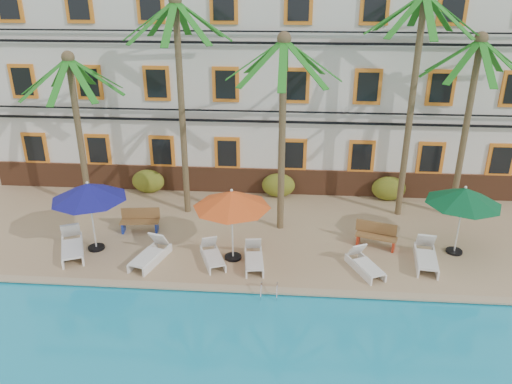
# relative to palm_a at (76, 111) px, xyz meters

# --- Properties ---
(ground) EXTENTS (100.00, 100.00, 0.00)m
(ground) POSITION_rel_palm_a_xyz_m (7.23, -4.64, -4.58)
(ground) COLOR #384C23
(ground) RESTS_ON ground
(pool_deck) EXTENTS (30.00, 12.00, 0.25)m
(pool_deck) POSITION_rel_palm_a_xyz_m (7.23, 0.36, -4.46)
(pool_deck) COLOR tan
(pool_deck) RESTS_ON ground
(pool_coping) EXTENTS (30.00, 0.35, 0.06)m
(pool_coping) POSITION_rel_palm_a_xyz_m (7.23, -5.54, -4.30)
(pool_coping) COLOR tan
(pool_coping) RESTS_ON pool_deck
(hotel_building) EXTENTS (25.40, 6.44, 10.22)m
(hotel_building) POSITION_rel_palm_a_xyz_m (7.23, 5.34, 0.79)
(hotel_building) COLOR silver
(hotel_building) RESTS_ON pool_deck
(palm_a) EXTENTS (4.12, 4.12, 6.66)m
(palm_a) POSITION_rel_palm_a_xyz_m (0.00, 0.00, 0.00)
(palm_a) COLOR brown
(palm_a) RESTS_ON pool_deck
(palm_b) EXTENTS (4.12, 4.12, 8.73)m
(palm_b) POSITION_rel_palm_a_xyz_m (4.27, 0.11, 1.20)
(palm_b) COLOR brown
(palm_b) RESTS_ON pool_deck
(palm_c) EXTENTS (4.12, 4.12, 7.54)m
(palm_c) POSITION_rel_palm_a_xyz_m (8.27, -1.10, 0.52)
(palm_c) COLOR brown
(palm_c) RESTS_ON pool_deck
(palm_d) EXTENTS (4.12, 4.12, 8.97)m
(palm_d) POSITION_rel_palm_a_xyz_m (13.20, 0.54, 1.34)
(palm_d) COLOR brown
(palm_d) RESTS_ON pool_deck
(palm_e) EXTENTS (4.12, 4.12, 7.42)m
(palm_e) POSITION_rel_palm_a_xyz_m (15.43, 0.62, 0.45)
(palm_e) COLOR brown
(palm_e) RESTS_ON pool_deck
(shrub_left) EXTENTS (1.50, 0.90, 1.10)m
(shrub_left) POSITION_rel_palm_a_xyz_m (2.06, 1.96, -3.78)
(shrub_left) COLOR #1A4F16
(shrub_left) RESTS_ON pool_deck
(shrub_mid) EXTENTS (1.50, 0.90, 1.10)m
(shrub_mid) POSITION_rel_palm_a_xyz_m (8.08, 1.96, -3.78)
(shrub_mid) COLOR #1A4F16
(shrub_mid) RESTS_ON pool_deck
(shrub_right) EXTENTS (1.50, 0.90, 1.10)m
(shrub_right) POSITION_rel_palm_a_xyz_m (13.00, 1.96, -3.78)
(shrub_right) COLOR #1A4F16
(shrub_right) RESTS_ON pool_deck
(umbrella_blue) EXTENTS (2.69, 2.69, 2.69)m
(umbrella_blue) POSITION_rel_palm_a_xyz_m (1.55, -3.32, -2.04)
(umbrella_blue) COLOR black
(umbrella_blue) RESTS_ON pool_deck
(umbrella_red) EXTENTS (2.70, 2.70, 2.69)m
(umbrella_red) POSITION_rel_palm_a_xyz_m (6.66, -3.60, -2.03)
(umbrella_red) COLOR black
(umbrella_red) RESTS_ON pool_deck
(umbrella_green) EXTENTS (2.63, 2.63, 2.63)m
(umbrella_green) POSITION_rel_palm_a_xyz_m (14.67, -2.58, -2.09)
(umbrella_green) COLOR black
(umbrella_green) RESTS_ON pool_deck
(lounger_a) EXTENTS (1.50, 2.17, 0.97)m
(lounger_a) POSITION_rel_palm_a_xyz_m (0.82, -3.71, -4.02)
(lounger_a) COLOR white
(lounger_a) RESTS_ON pool_deck
(lounger_b) EXTENTS (1.18, 2.00, 0.89)m
(lounger_b) POSITION_rel_palm_a_xyz_m (3.80, -4.03, -4.04)
(lounger_b) COLOR white
(lounger_b) RESTS_ON pool_deck
(lounger_c) EXTENTS (1.16, 1.77, 0.79)m
(lounger_c) POSITION_rel_palm_a_xyz_m (5.97, -3.88, -4.08)
(lounger_c) COLOR white
(lounger_c) RESTS_ON pool_deck
(lounger_d) EXTENTS (0.82, 1.79, 0.82)m
(lounger_d) POSITION_rel_palm_a_xyz_m (7.44, -3.96, -4.07)
(lounger_d) COLOR white
(lounger_d) RESTS_ON pool_deck
(lounger_e) EXTENTS (1.26, 1.80, 0.80)m
(lounger_e) POSITION_rel_palm_a_xyz_m (11.24, -4.07, -4.07)
(lounger_e) COLOR white
(lounger_e) RESTS_ON pool_deck
(lounger_f) EXTENTS (0.96, 2.03, 0.92)m
(lounger_f) POSITION_rel_palm_a_xyz_m (13.43, -3.45, -4.03)
(lounger_f) COLOR white
(lounger_f) RESTS_ON pool_deck
(bench_left) EXTENTS (1.55, 0.65, 0.93)m
(bench_left) POSITION_rel_palm_a_xyz_m (2.77, -1.79, -3.86)
(bench_left) COLOR olive
(bench_left) RESTS_ON pool_deck
(bench_right) EXTENTS (1.57, 0.91, 0.93)m
(bench_right) POSITION_rel_palm_a_xyz_m (11.88, -2.31, -3.86)
(bench_right) COLOR olive
(bench_right) RESTS_ON pool_deck
(pool_ladder) EXTENTS (0.54, 0.74, 0.74)m
(pool_ladder) POSITION_rel_palm_a_xyz_m (8.07, -5.64, -4.33)
(pool_ladder) COLOR silver
(pool_ladder) RESTS_ON ground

